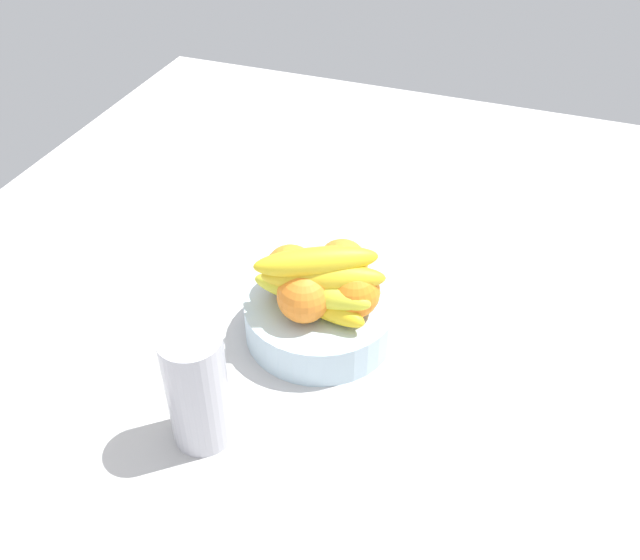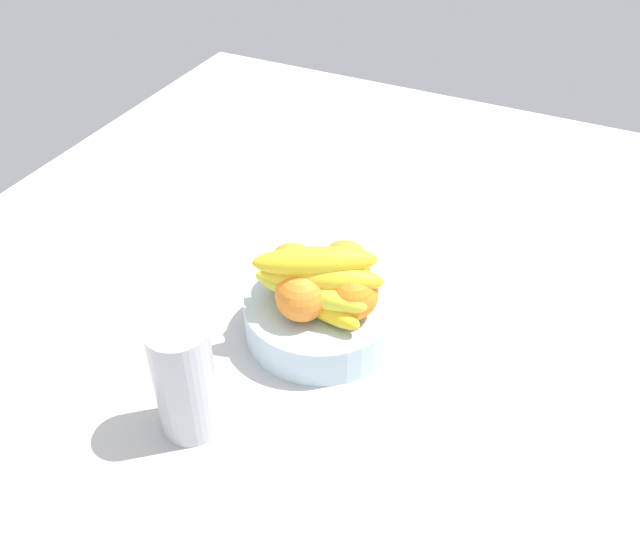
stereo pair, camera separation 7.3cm
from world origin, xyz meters
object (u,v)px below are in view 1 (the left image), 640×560
(orange_front_left, at_px, (342,264))
(banana_bunch, at_px, (316,283))
(orange_front_right, at_px, (291,270))
(fruit_bowl, at_px, (320,317))
(orange_back_left, at_px, (353,292))
(thermos_tumbler, at_px, (197,389))
(orange_center, at_px, (304,296))

(orange_front_left, bearing_deg, banana_bunch, 168.47)
(orange_front_right, distance_m, banana_bunch, 0.06)
(fruit_bowl, relative_size, orange_back_left, 2.93)
(fruit_bowl, xyz_separation_m, orange_front_left, (0.05, -0.02, 0.07))
(fruit_bowl, relative_size, thermos_tumbler, 1.31)
(orange_front_right, relative_size, orange_back_left, 1.00)
(orange_front_left, relative_size, thermos_tumbler, 0.45)
(banana_bunch, bearing_deg, orange_center, 140.56)
(thermos_tumbler, bearing_deg, orange_front_left, -18.34)
(orange_front_left, xyz_separation_m, orange_front_right, (-0.04, 0.07, 0.00))
(orange_front_left, distance_m, orange_back_left, 0.06)
(orange_front_right, height_order, thermos_tumbler, thermos_tumbler)
(fruit_bowl, bearing_deg, thermos_tumbler, 161.94)
(orange_front_left, distance_m, orange_front_right, 0.08)
(fruit_bowl, xyz_separation_m, thermos_tumbler, (-0.23, 0.07, 0.05))
(orange_center, bearing_deg, thermos_tumbler, 161.25)
(orange_front_right, bearing_deg, orange_front_left, -59.61)
(orange_center, bearing_deg, orange_front_left, -17.43)
(orange_front_right, distance_m, orange_back_left, 0.10)
(orange_front_right, height_order, banana_bunch, banana_bunch)
(orange_front_right, bearing_deg, orange_center, -140.42)
(orange_back_left, bearing_deg, fruit_bowl, 83.97)
(fruit_bowl, xyz_separation_m, banana_bunch, (-0.02, -0.00, 0.08))
(thermos_tumbler, bearing_deg, fruit_bowl, -18.06)
(orange_front_left, distance_m, orange_center, 0.09)
(orange_center, height_order, banana_bunch, banana_bunch)
(orange_back_left, bearing_deg, banana_bunch, 109.51)
(orange_back_left, bearing_deg, orange_front_right, 81.79)
(orange_center, distance_m, thermos_tumbler, 0.20)
(fruit_bowl, bearing_deg, orange_back_left, -96.03)
(banana_bunch, distance_m, thermos_tumbler, 0.22)
(fruit_bowl, bearing_deg, orange_front_left, -19.71)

